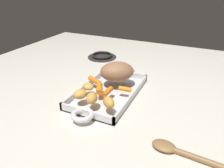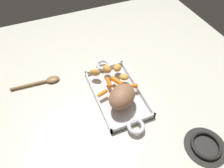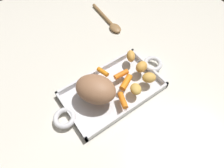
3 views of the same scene
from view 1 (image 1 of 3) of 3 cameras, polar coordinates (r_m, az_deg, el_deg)
name	(u,v)px [view 1 (image 1 of 3)]	position (r m, az deg, el deg)	size (l,w,h in m)	color
ground_plane	(109,94)	(0.86, -0.88, -2.72)	(1.64, 1.64, 0.00)	silver
roasting_dish	(109,92)	(0.85, -0.88, -2.09)	(0.48, 0.21, 0.03)	silver
pork_roast	(117,72)	(0.87, 1.36, 3.42)	(0.14, 0.11, 0.08)	#946647
baby_carrot_northeast	(125,89)	(0.80, 3.59, -1.38)	(0.02, 0.02, 0.05)	orange
baby_carrot_center_right	(99,88)	(0.80, -3.49, -1.15)	(0.02, 0.02, 0.06)	orange
baby_carrot_short	(95,80)	(0.87, -4.81, 0.99)	(0.02, 0.02, 0.06)	orange
baby_carrot_long	(108,92)	(0.78, -1.22, -2.11)	(0.02, 0.02, 0.06)	orange
potato_halved	(91,98)	(0.73, -5.80, -3.83)	(0.05, 0.04, 0.04)	gold
potato_near_roast	(80,94)	(0.76, -8.69, -2.78)	(0.04, 0.05, 0.04)	gold
potato_whole	(109,102)	(0.70, -0.91, -5.10)	(0.05, 0.03, 0.04)	gold
potato_corner	(88,86)	(0.81, -6.54, -0.68)	(0.05, 0.04, 0.03)	gold
stove_burner_rear	(102,56)	(1.25, -2.75, 7.68)	(0.17, 0.17, 0.02)	#282623
serving_spoon	(183,153)	(0.61, 18.82, -17.42)	(0.05, 0.25, 0.02)	olive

